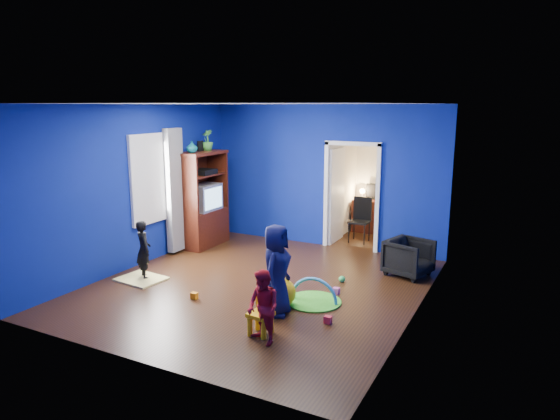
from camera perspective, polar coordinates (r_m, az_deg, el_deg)
The scene contains 32 objects.
floor at distance 8.20m, azimuth -2.48°, elevation -8.67°, with size 5.00×5.50×0.01m, color black.
ceiling at distance 7.67m, azimuth -2.68°, elevation 12.04°, with size 5.00×5.50×0.01m, color white.
wall_back at distance 10.25m, azimuth 5.08°, elevation 3.85°, with size 5.00×0.02×2.90m, color navy.
wall_front at distance 5.65m, azimuth -16.57°, elevation -3.29°, with size 5.00×0.02×2.90m, color navy.
wall_left at distance 9.29m, azimuth -16.11°, elevation 2.58°, with size 0.02×5.50×2.90m, color navy.
wall_right at distance 6.94m, azimuth 15.67°, elevation -0.45°, with size 0.02×5.50×2.90m, color navy.
alcove at distance 10.90m, azimuth 9.73°, elevation 3.14°, with size 1.00×1.75×2.50m, color silver, non-canonical shape.
armchair at distance 8.86m, azimuth 14.51°, elevation -5.28°, with size 0.68×0.70×0.64m, color black.
child_black at distance 8.70m, azimuth -15.32°, elevation -4.41°, with size 0.36×0.24×1.00m, color black.
child_navy at distance 6.95m, azimuth -0.43°, elevation -6.85°, with size 0.63×0.41×1.29m, color #0E0F34.
toddler_red at distance 6.18m, azimuth -1.95°, elevation -11.08°, with size 0.45×0.35×0.93m, color red.
vase at distance 10.02m, azimuth -10.04°, elevation 7.11°, with size 0.22×0.22×0.23m, color #0C5A66.
potted_plant at distance 10.43m, azimuth -8.33°, elevation 7.90°, with size 0.24×0.24×0.43m, color #3C9134.
tv_armoire at distance 10.40m, azimuth -8.83°, elevation 1.25°, with size 0.58×1.14×1.96m, color #401B0A.
crt_tv at distance 10.37m, azimuth -8.66°, elevation 1.44°, with size 0.46×0.70×0.54m, color silver.
yellow_blanket at distance 8.78m, azimuth -15.58°, elevation -7.60°, with size 0.75×0.60×0.03m, color #F2E07A.
hopper_ball at distance 7.33m, azimuth 0.14°, elevation -9.44°, with size 0.43×0.43×0.43m, color yellow.
kid_chair at distance 6.50m, azimuth -2.24°, elevation -11.99°, with size 0.28×0.28×0.50m, color yellow.
play_mat at distance 7.58m, azimuth 3.85°, elevation -10.38°, with size 0.83×0.83×0.02m, color #4EA725.
toy_arch at distance 7.57m, azimuth 3.85°, elevation -10.32°, with size 0.75×0.75×0.05m, color #3F8CD8.
window_left at distance 9.52m, azimuth -14.64°, elevation 3.49°, with size 0.03×0.95×1.55m, color white.
curtain at distance 9.90m, azimuth -11.94°, elevation 2.18°, with size 0.14×0.42×2.40m, color slate.
doorway at distance 10.11m, azimuth 8.19°, elevation 1.36°, with size 1.16×0.10×2.10m, color white.
study_desk at distance 11.65m, azimuth 10.53°, elevation -0.70°, with size 0.88×0.44×0.75m, color #3D140A.
desk_monitor at distance 11.66m, azimuth 10.81°, elevation 2.17°, with size 0.40×0.05×0.32m, color black.
desk_lamp at distance 11.69m, azimuth 9.41°, elevation 2.15°, with size 0.14×0.14×0.14m, color #FFD88C.
folding_chair at distance 10.74m, azimuth 9.06°, elevation -1.26°, with size 0.40×0.40×0.92m, color black.
book_shelf at distance 11.52m, azimuth 11.00°, elevation 7.42°, with size 0.88×0.24×0.04m, color white.
toy_0 at distance 6.90m, azimuth 5.50°, elevation -12.38°, with size 0.10×0.08×0.10m, color red.
toy_1 at distance 7.77m, azimuth -9.76°, elevation -9.64°, with size 0.10×0.08×0.10m, color orange.
toy_2 at distance 8.41m, azimuth 7.10°, elevation -7.82°, with size 0.11×0.11×0.11m, color green.
toy_3 at distance 7.90m, azimuth 6.44°, elevation -9.17°, with size 0.10×0.08×0.10m, color #D14E98.
Camera 1 is at (3.82, -6.66, 2.88)m, focal length 32.00 mm.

